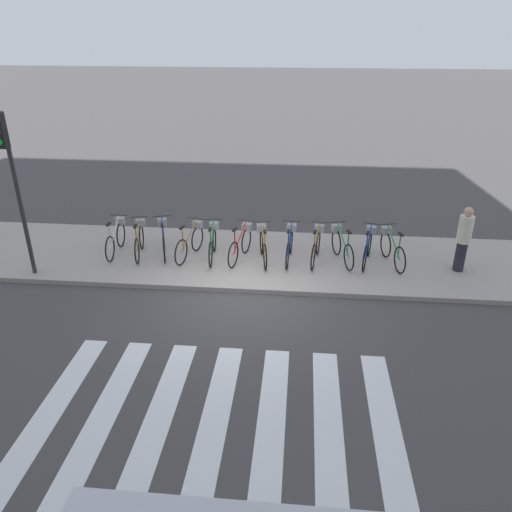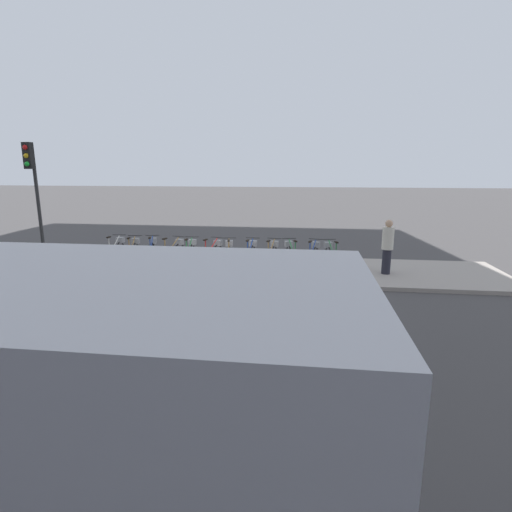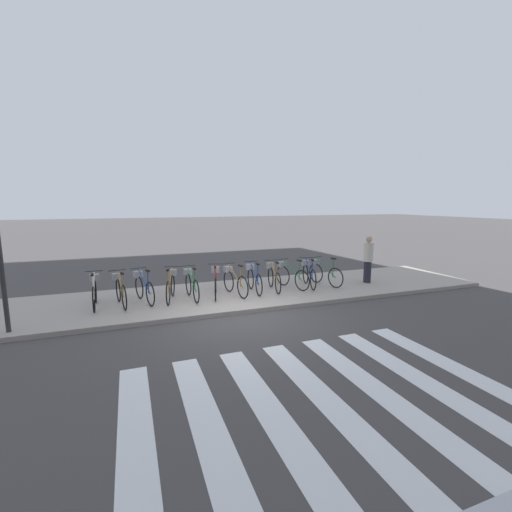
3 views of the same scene
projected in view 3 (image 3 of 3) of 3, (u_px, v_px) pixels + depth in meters
The scene contains 16 objects.
ground_plane at pixel (240, 315), 9.01m from camera, with size 120.00×120.00×0.00m, color #423F3F.
sidewalk at pixel (223, 296), 10.63m from camera, with size 17.75×3.51×0.12m.
road_crosswalk at pixel (435, 507), 3.32m from camera, with size 5.85×8.00×0.01m.
parked_bicycle_0 at pixel (94, 291), 9.27m from camera, with size 0.46×1.61×0.99m.
parked_bicycle_1 at pixel (120, 289), 9.42m from camera, with size 0.47×1.59×0.99m.
parked_bicycle_2 at pixel (143, 287), 9.75m from camera, with size 0.59×1.55×0.99m.
parked_bicycle_3 at pixel (171, 285), 9.92m from camera, with size 0.56×1.56×0.99m.
parked_bicycle_4 at pixel (191, 284), 10.09m from camera, with size 0.46×1.61×0.99m.
parked_bicycle_5 at pixel (216, 282), 10.36m from camera, with size 0.56×1.57×0.99m.
parked_bicycle_6 at pixel (234, 280), 10.51m from camera, with size 0.48×1.59×0.99m.
parked_bicycle_7 at pixel (254, 278), 10.83m from camera, with size 0.46×1.61×0.99m.
parked_bicycle_8 at pixel (273, 276), 11.07m from camera, with size 0.46×1.59×0.99m.
parked_bicycle_9 at pixel (290, 275), 11.35m from camera, with size 0.60×1.55×0.99m.
parked_bicycle_10 at pixel (308, 273), 11.56m from camera, with size 0.54×1.57×0.99m.
parked_bicycle_11 at pixel (323, 272), 11.76m from camera, with size 0.54×1.57×0.99m.
pedestrian at pixel (368, 258), 12.01m from camera, with size 0.34×0.34×1.65m.
Camera 3 is at (-2.64, -8.26, 2.94)m, focal length 24.00 mm.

